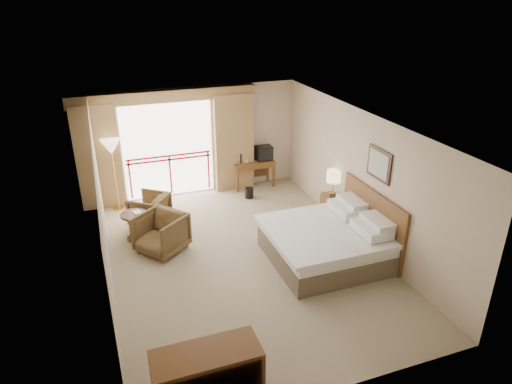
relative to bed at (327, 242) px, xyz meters
name	(u,v)px	position (x,y,z in m)	size (l,w,h in m)	color
floor	(244,257)	(-1.50, 0.60, -0.38)	(7.00, 7.00, 0.00)	gray
ceiling	(243,124)	(-1.50, 0.60, 2.32)	(7.00, 7.00, 0.00)	white
wall_back	(200,140)	(-1.50, 4.10, 0.97)	(5.00, 5.00, 0.00)	#C7B091
wall_front	(336,309)	(-1.50, -2.90, 0.97)	(5.00, 5.00, 0.00)	#C7B091
wall_left	(103,216)	(-4.00, 0.60, 0.97)	(7.00, 7.00, 0.00)	#C7B091
wall_right	(361,177)	(1.00, 0.60, 0.97)	(7.00, 7.00, 0.00)	#C7B091
balcony_door	(168,150)	(-2.30, 4.08, 0.82)	(2.40, 2.40, 0.00)	white
balcony_railing	(170,165)	(-2.30, 4.06, 0.44)	(2.09, 0.03, 1.02)	#AB0E14
curtain_left	(98,157)	(-3.95, 3.95, 0.87)	(1.00, 0.26, 2.50)	olive
curtain_right	(234,142)	(-0.65, 3.95, 0.87)	(1.00, 0.26, 2.50)	olive
valance	(164,96)	(-2.30, 3.98, 2.17)	(4.40, 0.22, 0.28)	olive
hvac_vent	(248,97)	(-0.20, 4.07, 1.97)	(0.50, 0.04, 0.50)	silver
bed	(327,242)	(0.00, 0.00, 0.00)	(2.13, 2.06, 0.97)	brown
headboard	(372,221)	(0.96, 0.00, 0.27)	(0.06, 2.10, 1.30)	brown
framed_art	(379,164)	(0.97, 0.00, 1.47)	(0.04, 0.72, 0.60)	black
nightstand	(333,207)	(0.91, 1.44, -0.08)	(0.42, 0.50, 0.60)	brown
table_lamp	(334,177)	(0.91, 1.49, 0.66)	(0.32, 0.32, 0.57)	tan
phone	(335,197)	(0.86, 1.29, 0.26)	(0.19, 0.15, 0.08)	black
desk	(253,166)	(-0.15, 3.92, 0.18)	(1.09, 0.53, 0.71)	brown
tv	(264,153)	(0.15, 3.87, 0.52)	(0.41, 0.33, 0.38)	black
coffee_maker	(240,158)	(-0.50, 3.88, 0.46)	(0.12, 0.12, 0.26)	black
cup	(246,161)	(-0.35, 3.83, 0.38)	(0.07, 0.07, 0.09)	white
wastebasket	(249,193)	(-0.49, 3.20, -0.24)	(0.21, 0.21, 0.27)	black
armchair_far	(151,223)	(-3.03, 2.66, -0.38)	(0.74, 0.76, 0.69)	#4B3720
armchair_near	(163,250)	(-2.97, 1.39, -0.38)	(0.85, 0.88, 0.80)	#4B3720
side_table	(135,222)	(-3.42, 2.05, 0.03)	(0.55, 0.55, 0.59)	black
book	(134,214)	(-3.42, 2.05, 0.22)	(0.15, 0.21, 0.02)	white
floor_lamp	(111,150)	(-3.65, 3.69, 1.11)	(0.44, 0.44, 1.73)	tan
dresser	(208,380)	(-3.03, -2.59, 0.07)	(1.33, 0.56, 0.88)	brown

